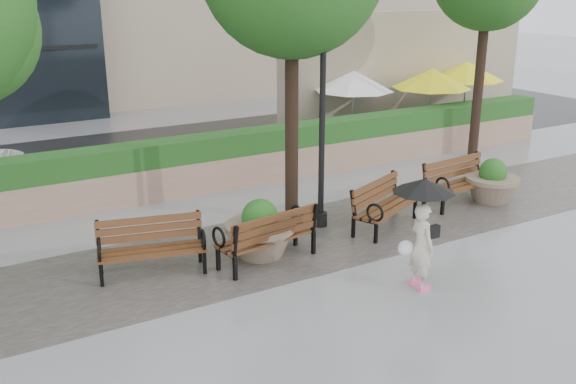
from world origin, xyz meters
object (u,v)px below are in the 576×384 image
bench_1 (152,259)px  bench_2 (267,247)px  planter_left (260,234)px  bench_4 (460,191)px  planter_right (492,185)px  pedestrian (422,223)px  lamppost (322,139)px  bench_3 (385,214)px

bench_1 → bench_2: bearing=-2.7°
planter_left → bench_4: bearing=3.2°
planter_right → pedestrian: size_ratio=0.66×
bench_1 → planter_right: size_ratio=1.58×
bench_1 → lamppost: lamppost is taller
bench_3 → bench_4: (2.46, 0.34, 0.02)m
bench_2 → planter_left: planter_left is taller
planter_left → planter_right: size_ratio=1.07×
bench_1 → planter_right: planter_right is taller
planter_left → lamppost: 2.44m
pedestrian → bench_3: bearing=-20.6°
bench_2 → bench_3: bench_2 is taller
bench_3 → bench_4: bench_4 is taller
bench_3 → planter_left: 2.93m
planter_left → pedestrian: size_ratio=0.70×
planter_right → pedestrian: 5.17m
bench_2 → pedestrian: size_ratio=1.05×
bench_1 → planter_left: 2.03m
planter_left → bench_3: bearing=-0.8°
bench_1 → bench_4: 7.39m
lamppost → bench_3: bearing=-34.4°
planter_right → pedestrian: bearing=-150.3°
planter_right → lamppost: size_ratio=0.29×
bench_3 → pedestrian: (-1.23, -2.44, 0.86)m
planter_left → pedestrian: 3.09m
lamppost → pedestrian: bearing=-92.2°
bench_2 → lamppost: lamppost is taller
bench_1 → pedestrian: pedestrian is taller
lamppost → bench_2: bearing=-150.2°
bench_3 → bench_1: bearing=153.3°
bench_2 → planter_left: size_ratio=1.49×
pedestrian → bench_1: bearing=59.8°
planter_right → pedestrian: (-4.45, -2.54, 0.74)m
pedestrian → planter_left: bearing=40.5°
bench_4 → lamppost: bearing=167.2°
bench_2 → bench_3: (2.96, 0.30, -0.01)m
bench_4 → planter_right: bearing=-23.9°
pedestrian → planter_right: bearing=-54.1°
bench_3 → planter_left: (-2.92, 0.04, 0.14)m
bench_1 → bench_2: (1.98, -0.58, 0.01)m
bench_1 → pedestrian: 4.68m
bench_2 → planter_right: planter_right is taller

